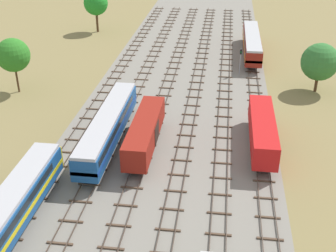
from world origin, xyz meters
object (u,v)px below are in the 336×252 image
Objects in this scene: diesel_railcar_left_midfar at (108,125)px; diesel_railcar_right_farther at (252,42)px; diesel_railcar_far_left_near at (6,215)px; freight_boxcar_centre_left_mid at (145,131)px; signal_post_nearest at (240,58)px; freight_boxcar_right_far at (262,130)px.

diesel_railcar_right_farther is at bearing 63.10° from diesel_railcar_left_midfar.
diesel_railcar_far_left_near is at bearing -113.18° from diesel_railcar_right_farther.
diesel_railcar_right_farther is (23.08, 53.89, 0.00)m from diesel_railcar_far_left_near.
freight_boxcar_centre_left_mid is (9.24, 16.93, -0.15)m from diesel_railcar_far_left_near.
signal_post_nearest is at bearing 64.44° from diesel_railcar_far_left_near.
diesel_railcar_far_left_near is 1.00× the size of diesel_railcar_left_midfar.
diesel_railcar_left_midfar is 18.54m from freight_boxcar_right_far.
freight_boxcar_right_far is at bearing 4.92° from diesel_railcar_left_midfar.
freight_boxcar_centre_left_mid is 4.66m from diesel_railcar_left_midfar.
diesel_railcar_far_left_near reaches higher than freight_boxcar_centre_left_mid.
freight_boxcar_right_far is 34.80m from diesel_railcar_right_farther.
diesel_railcar_left_midfar is at bearing 172.85° from freight_boxcar_centre_left_mid.
diesel_railcar_right_farther is at bearing 90.01° from freight_boxcar_right_far.
diesel_railcar_right_farther is at bearing 77.57° from signal_post_nearest.
signal_post_nearest is (-2.31, -10.47, 0.35)m from diesel_railcar_right_farther.
diesel_railcar_far_left_near is at bearing -115.56° from signal_post_nearest.
freight_boxcar_right_far is at bearing 39.60° from diesel_railcar_far_left_near.
signal_post_nearest is at bearing -102.43° from diesel_railcar_right_farther.
diesel_railcar_far_left_near is 1.46× the size of freight_boxcar_centre_left_mid.
diesel_railcar_left_midfar is 1.46× the size of freight_boxcar_right_far.
diesel_railcar_right_farther is (13.84, 36.97, 0.15)m from freight_boxcar_centre_left_mid.
diesel_railcar_far_left_near and diesel_railcar_left_midfar have the same top height.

